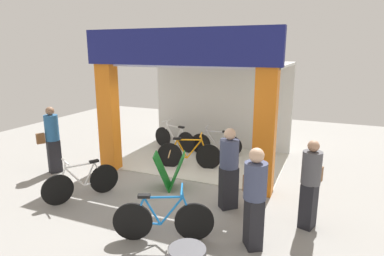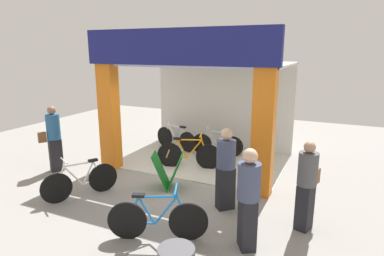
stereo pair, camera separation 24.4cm
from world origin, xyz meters
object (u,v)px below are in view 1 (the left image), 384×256
bicycle_inside_1 (216,144)px  bicycle_parked_1 (82,182)px  bicycle_inside_2 (189,155)px  bicycle_parked_0 (163,219)px  pedestrian_3 (229,167)px  pedestrian_1 (311,183)px  pedestrian_2 (52,139)px  bicycle_inside_0 (174,138)px  sandwich_board_sign (170,171)px  pedestrian_0 (254,196)px

bicycle_inside_1 → bicycle_parked_1: bearing=-112.9°
bicycle_inside_2 → bicycle_parked_0: bicycle_inside_2 is taller
bicycle_parked_1 → pedestrian_3: (3.05, 0.81, 0.51)m
bicycle_parked_1 → bicycle_inside_2: bearing=62.0°
bicycle_inside_1 → bicycle_inside_2: (-0.31, -1.39, 0.03)m
bicycle_inside_1 → bicycle_parked_0: bicycle_parked_0 is taller
bicycle_parked_1 → pedestrian_1: bearing=8.3°
pedestrian_2 → bicycle_inside_0: bearing=56.1°
bicycle_inside_1 → pedestrian_2: bearing=-138.7°
pedestrian_1 → pedestrian_2: 6.38m
bicycle_inside_1 → pedestrian_3: bearing=-67.0°
pedestrian_1 → sandwich_board_sign: bearing=170.1°
pedestrian_1 → pedestrian_0: bearing=-128.0°
bicycle_inside_2 → bicycle_parked_1: bicycle_inside_2 is taller
bicycle_inside_0 → bicycle_inside_1: 1.42m
sandwich_board_sign → pedestrian_2: pedestrian_2 is taller
bicycle_inside_0 → pedestrian_0: pedestrian_0 is taller
bicycle_parked_0 → pedestrian_3: 1.77m
bicycle_inside_0 → pedestrian_1: (4.33, -3.33, 0.48)m
bicycle_inside_0 → sandwich_board_sign: 3.05m
bicycle_inside_1 → bicycle_inside_0: bearing=-179.9°
pedestrian_2 → bicycle_inside_1: bearing=41.3°
bicycle_parked_1 → pedestrian_0: (3.81, -0.34, 0.53)m
pedestrian_0 → bicycle_parked_0: bearing=-164.3°
bicycle_parked_0 → bicycle_parked_1: bicycle_parked_0 is taller
pedestrian_0 → pedestrian_1: bearing=52.0°
pedestrian_0 → bicycle_parked_1: bearing=174.9°
sandwich_board_sign → bicycle_inside_1: bearing=86.3°
bicycle_inside_2 → bicycle_parked_0: size_ratio=1.07×
sandwich_board_sign → pedestrian_3: (1.54, -0.40, 0.45)m
bicycle_inside_2 → pedestrian_2: (-3.15, -1.65, 0.52)m
bicycle_inside_2 → pedestrian_1: 3.78m
pedestrian_0 → pedestrian_2: 5.73m
bicycle_inside_1 → bicycle_parked_1: 4.35m
pedestrian_0 → pedestrian_2: pedestrian_2 is taller
bicycle_parked_1 → bicycle_inside_1: bearing=67.1°
pedestrian_2 → sandwich_board_sign: bearing=4.3°
sandwich_board_sign → pedestrian_1: (3.09, -0.54, 0.42)m
pedestrian_0 → pedestrian_1: (0.79, 1.01, -0.04)m
bicycle_inside_2 → pedestrian_1: size_ratio=1.04×
sandwich_board_sign → pedestrian_2: (-3.28, -0.25, 0.48)m
bicycle_inside_0 → pedestrian_1: bearing=-37.5°
bicycle_inside_2 → sandwich_board_sign: (0.13, -1.40, 0.04)m
bicycle_parked_1 → bicycle_inside_0: bearing=86.0°
bicycle_parked_1 → sandwich_board_sign: 1.94m
bicycle_inside_0 → pedestrian_0: (3.54, -4.34, 0.52)m
pedestrian_1 → pedestrian_3: 1.56m
bicycle_parked_0 → pedestrian_0: (1.44, 0.40, 0.52)m
bicycle_inside_0 → bicycle_inside_2: bearing=-51.4°
bicycle_parked_0 → pedestrian_0: size_ratio=0.94×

